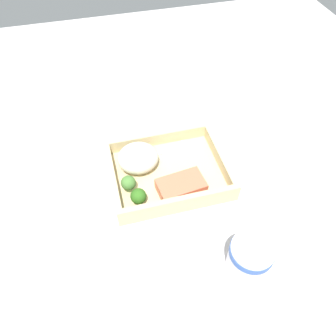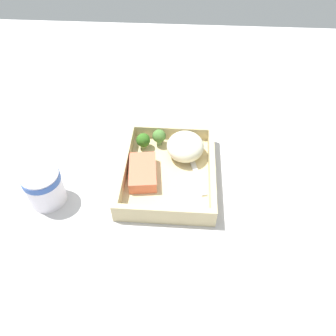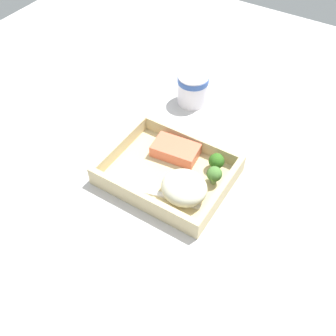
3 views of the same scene
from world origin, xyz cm
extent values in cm
cube|color=beige|center=(0.00, 0.00, -1.00)|extent=(160.00, 160.00, 2.00)
cube|color=#C9B786|center=(0.00, 0.00, 0.60)|extent=(25.01, 19.92, 1.20)
cube|color=#C9B786|center=(0.00, -9.36, 2.75)|extent=(25.01, 1.20, 3.10)
cube|color=#C9B786|center=(0.00, 9.36, 2.75)|extent=(25.01, 1.20, 3.10)
cube|color=#C9B786|center=(-11.90, 0.00, 2.75)|extent=(1.20, 17.52, 3.10)
cube|color=#C9B786|center=(11.90, 0.00, 2.75)|extent=(1.20, 17.52, 3.10)
cube|color=#E16A4B|center=(-1.41, 5.29, 2.51)|extent=(10.27, 6.84, 2.63)
ellipsoid|color=silver|center=(5.80, -3.48, 3.85)|extent=(8.96, 8.33, 5.31)
cylinder|color=#83A75C|center=(7.69, 6.22, 1.91)|extent=(1.23, 1.23, 1.41)
sphere|color=#30651C|center=(7.69, 6.22, 3.50)|extent=(3.23, 3.23, 3.23)
cylinder|color=#75985D|center=(9.03, 2.67, 2.07)|extent=(1.17, 1.17, 1.74)
sphere|color=#497A34|center=(9.03, 2.67, 3.79)|extent=(3.09, 3.09, 3.09)
cube|color=silver|center=(0.45, -6.17, 1.42)|extent=(12.25, 4.33, 0.44)
cube|color=silver|center=(8.07, -4.08, 1.42)|extent=(3.86, 3.02, 0.44)
cylinder|color=white|center=(-8.03, 24.04, 3.82)|extent=(7.26, 7.26, 7.65)
cylinder|color=#3356A8|center=(-8.03, 24.04, 6.56)|extent=(7.48, 7.48, 1.38)
cube|color=white|center=(20.36, -6.80, 0.12)|extent=(12.13, 14.30, 0.24)
camera|label=1|loc=(11.46, 43.94, 56.56)|focal=35.00mm
camera|label=2|loc=(-48.23, -3.24, 53.36)|focal=35.00mm
camera|label=3|loc=(28.00, -44.73, 61.73)|focal=42.00mm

